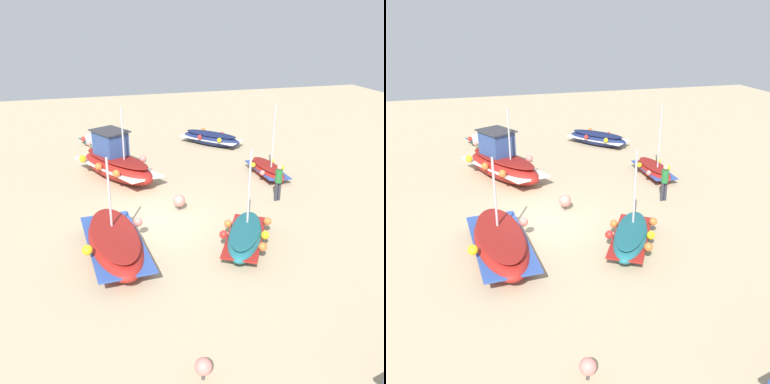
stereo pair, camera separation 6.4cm
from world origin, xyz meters
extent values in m
plane|color=tan|center=(0.00, 0.00, 0.00)|extent=(57.88, 57.88, 0.00)
ellipsoid|color=maroon|center=(5.54, 0.94, 0.58)|extent=(5.64, 4.23, 1.30)
cube|color=white|center=(5.54, 0.94, 0.64)|extent=(5.45, 4.12, 0.24)
ellipsoid|color=maroon|center=(5.54, 0.94, 1.07)|extent=(4.93, 3.67, 0.31)
cube|color=#2D4784|center=(5.95, 1.15, 1.76)|extent=(1.93, 1.78, 1.20)
cube|color=#333338|center=(5.95, 1.15, 2.39)|extent=(2.23, 2.06, 0.06)
cylinder|color=#B7B7BC|center=(4.96, 0.63, 2.46)|extent=(0.08, 0.08, 2.59)
sphere|color=orange|center=(3.71, 1.17, 0.93)|extent=(0.36, 0.36, 0.36)
sphere|color=#EA7F75|center=(5.38, -0.36, 0.98)|extent=(0.36, 0.36, 0.36)
sphere|color=orange|center=(5.03, 1.88, 0.90)|extent=(0.36, 0.36, 0.36)
sphere|color=yellow|center=(6.70, 0.35, 1.08)|extent=(0.36, 0.36, 0.36)
sphere|color=yellow|center=(6.36, 2.58, 0.93)|extent=(0.36, 0.36, 0.36)
ellipsoid|color=#1E6670|center=(-2.64, -2.72, 0.35)|extent=(3.68, 2.78, 0.73)
cube|color=maroon|center=(-2.64, -2.72, 0.39)|extent=(3.57, 2.74, 0.08)
ellipsoid|color=#1A565F|center=(-2.64, -2.72, 0.65)|extent=(3.23, 2.43, 0.13)
cylinder|color=#B7B7BC|center=(-2.17, -2.98, 2.10)|extent=(0.08, 0.08, 2.78)
sphere|color=orange|center=(-2.12, -3.83, 0.60)|extent=(0.30, 0.30, 0.30)
sphere|color=orange|center=(-1.86, -2.35, 0.57)|extent=(0.30, 0.30, 0.30)
sphere|color=yellow|center=(-2.99, -3.34, 0.53)|extent=(0.30, 0.30, 0.30)
sphere|color=red|center=(-2.73, -1.86, 0.63)|extent=(0.30, 0.30, 0.30)
sphere|color=orange|center=(-3.85, -2.85, 0.62)|extent=(0.30, 0.30, 0.30)
ellipsoid|color=navy|center=(9.98, -5.48, 0.39)|extent=(3.94, 3.66, 0.77)
cube|color=white|center=(9.98, -5.48, 0.42)|extent=(3.85, 3.60, 0.06)
ellipsoid|color=#151E45|center=(9.98, -5.48, 0.71)|extent=(3.47, 3.22, 0.12)
sphere|color=orange|center=(11.29, -5.37, 0.66)|extent=(0.28, 0.28, 0.28)
sphere|color=red|center=(9.74, -4.67, 0.63)|extent=(0.28, 0.28, 0.28)
sphere|color=red|center=(10.22, -6.30, 0.58)|extent=(0.28, 0.28, 0.28)
sphere|color=yellow|center=(8.67, -5.60, 0.65)|extent=(0.28, 0.28, 0.28)
ellipsoid|color=white|center=(11.25, 1.52, 0.32)|extent=(3.32, 2.28, 0.69)
cube|color=#1E6670|center=(11.25, 1.52, 0.35)|extent=(3.21, 2.26, 0.10)
ellipsoid|color=beige|center=(11.25, 1.52, 0.59)|extent=(2.91, 1.99, 0.14)
sphere|color=yellow|center=(12.31, 1.11, 0.51)|extent=(0.28, 0.28, 0.28)
sphere|color=red|center=(11.39, 2.38, 0.59)|extent=(0.28, 0.28, 0.28)
sphere|color=yellow|center=(11.51, 0.82, 0.51)|extent=(0.28, 0.28, 0.28)
sphere|color=#EA7F75|center=(10.59, 2.08, 0.50)|extent=(0.28, 0.28, 0.28)
sphere|color=red|center=(10.71, 0.52, 0.52)|extent=(0.28, 0.28, 0.28)
ellipsoid|color=maroon|center=(3.83, -6.57, 0.31)|extent=(3.26, 1.20, 0.66)
cube|color=#2D4C9E|center=(3.83, -6.57, 0.34)|extent=(3.13, 1.23, 0.09)
ellipsoid|color=maroon|center=(3.83, -6.57, 0.57)|extent=(2.87, 1.04, 0.14)
cylinder|color=#B7B7BC|center=(3.42, -6.57, 2.19)|extent=(0.08, 0.08, 3.14)
sphere|color=#EA7F75|center=(2.97, -5.90, 0.53)|extent=(0.25, 0.25, 0.25)
sphere|color=yellow|center=(3.56, -7.25, 0.47)|extent=(0.25, 0.25, 0.25)
sphere|color=yellow|center=(4.11, -5.89, 0.56)|extent=(0.25, 0.25, 0.25)
sphere|color=yellow|center=(4.69, -7.23, 0.47)|extent=(0.25, 0.25, 0.25)
ellipsoid|color=maroon|center=(-2.03, 1.87, 0.46)|extent=(4.93, 2.11, 0.93)
cube|color=#2D4C9E|center=(-2.03, 1.87, 0.51)|extent=(4.74, 2.17, 0.08)
ellipsoid|color=maroon|center=(-2.03, 1.87, 0.85)|extent=(4.34, 1.86, 0.15)
cylinder|color=#B7B7BC|center=(-1.57, 1.91, 2.19)|extent=(0.08, 0.08, 2.53)
sphere|color=#EA7F75|center=(-1.12, 0.92, 0.72)|extent=(0.34, 0.34, 0.34)
sphere|color=yellow|center=(-2.95, 2.82, 0.87)|extent=(0.34, 0.34, 0.34)
cylinder|color=#2D2D38|center=(0.81, -5.76, 0.44)|extent=(0.14, 0.14, 0.87)
cylinder|color=#2D2D38|center=(0.79, -5.60, 0.44)|extent=(0.14, 0.14, 0.87)
cylinder|color=#236B33|center=(0.80, -5.68, 1.17)|extent=(0.32, 0.32, 0.59)
sphere|color=tan|center=(0.80, -5.68, 1.57)|extent=(0.22, 0.22, 0.22)
cylinder|color=#3F3F42|center=(-8.14, 0.53, 0.09)|extent=(0.08, 0.08, 0.18)
sphere|color=#EA7F75|center=(-8.14, 0.53, 0.38)|extent=(0.41, 0.41, 0.41)
cylinder|color=#3F3F42|center=(0.97, -1.16, 0.09)|extent=(0.08, 0.08, 0.18)
sphere|color=#EA7F75|center=(0.97, -1.16, 0.44)|extent=(0.53, 0.53, 0.53)
camera|label=1|loc=(-15.34, 2.80, 7.90)|focal=40.32mm
camera|label=2|loc=(-15.36, 2.74, 7.90)|focal=40.32mm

